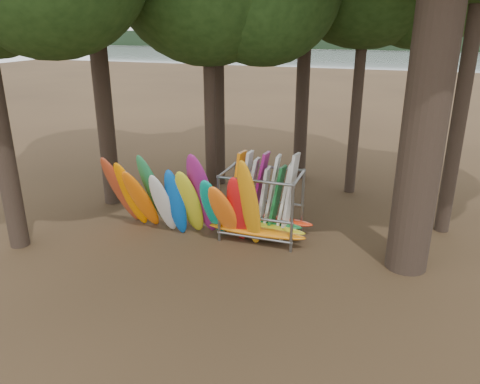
% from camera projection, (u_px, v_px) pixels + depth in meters
% --- Properties ---
extents(ground, '(120.00, 120.00, 0.00)m').
position_uv_depth(ground, '(235.00, 253.00, 14.16)').
color(ground, '#47331E').
rests_on(ground, ground).
extents(lake, '(160.00, 160.00, 0.00)m').
position_uv_depth(lake, '(377.00, 70.00, 67.32)').
color(lake, gray).
rests_on(lake, ground).
extents(far_shore, '(160.00, 4.00, 4.00)m').
position_uv_depth(far_shore, '(392.00, 42.00, 110.93)').
color(far_shore, black).
rests_on(far_shore, ground).
extents(kayak_row, '(5.34, 1.93, 3.17)m').
position_uv_depth(kayak_row, '(184.00, 201.00, 14.71)').
color(kayak_row, '#B03C1D').
rests_on(kayak_row, ground).
extents(storage_rack, '(3.19, 1.60, 2.85)m').
position_uv_depth(storage_rack, '(262.00, 207.00, 14.90)').
color(storage_rack, slate).
rests_on(storage_rack, ground).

